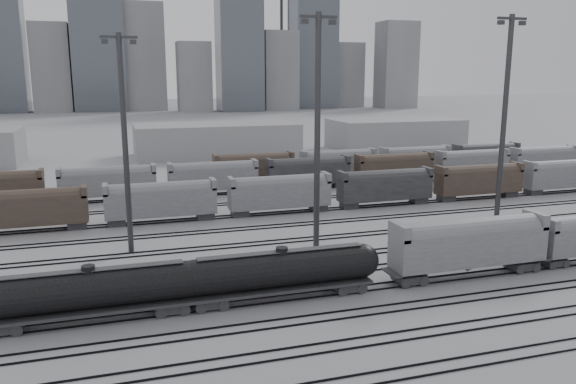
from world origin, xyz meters
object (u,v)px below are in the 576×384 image
object	(u,v)px
tank_car_a	(90,291)
light_mast_c	(317,127)
tank_car_b	(282,271)
hopper_car_a	(469,242)

from	to	relation	value
tank_car_a	light_mast_c	distance (m)	30.36
tank_car_a	tank_car_b	bearing A→B (deg)	0.00
tank_car_b	light_mast_c	distance (m)	19.62
tank_car_b	hopper_car_a	distance (m)	19.51
hopper_car_a	light_mast_c	world-z (taller)	light_mast_c
hopper_car_a	light_mast_c	distance (m)	20.51
light_mast_c	tank_car_a	bearing A→B (deg)	-151.04
tank_car_a	hopper_car_a	distance (m)	35.81
tank_car_a	tank_car_b	world-z (taller)	tank_car_b
tank_car_b	hopper_car_a	size ratio (longest dim) A/B	1.15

